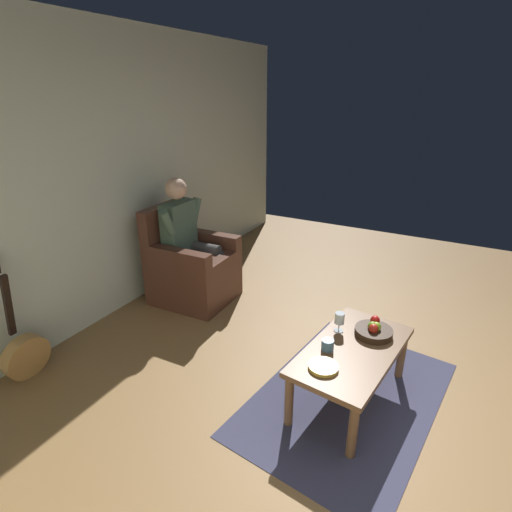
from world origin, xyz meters
TOP-DOWN VIEW (x-y plane):
  - ground_plane at (0.00, 0.00)m, footprint 7.53×7.53m
  - wall_back at (0.00, -3.08)m, footprint 6.67×0.06m
  - rug at (0.17, -0.59)m, footprint 1.86×1.36m
  - armchair at (-0.55, -2.52)m, footprint 0.72×0.79m
  - person_seated at (-0.55, -2.53)m, footprint 0.65×0.57m
  - coffee_table at (0.17, -0.59)m, footprint 1.09×0.68m
  - guitar at (1.11, -2.88)m, footprint 0.36×0.21m
  - wine_glass_near at (0.00, -0.75)m, footprint 0.07×0.07m
  - fruit_bowl at (-0.08, -0.51)m, footprint 0.27×0.27m
  - decorative_dish at (0.47, -0.70)m, footprint 0.20×0.20m
  - candle_jar at (0.26, -0.74)m, footprint 0.09×0.09m

SIDE VIEW (x-z plane):
  - ground_plane at x=0.00m, z-range 0.00..0.00m
  - rug at x=0.17m, z-range 0.00..0.01m
  - guitar at x=1.11m, z-range -0.28..0.72m
  - armchair at x=-0.55m, z-range -0.15..0.85m
  - coffee_table at x=0.17m, z-range 0.15..0.58m
  - decorative_dish at x=0.47m, z-range 0.43..0.46m
  - fruit_bowl at x=-0.08m, z-range 0.42..0.52m
  - candle_jar at x=0.26m, z-range 0.43..0.51m
  - wine_glass_near at x=0.00m, z-range 0.45..0.61m
  - person_seated at x=-0.55m, z-range 0.06..1.36m
  - wall_back at x=0.00m, z-range 0.00..2.68m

